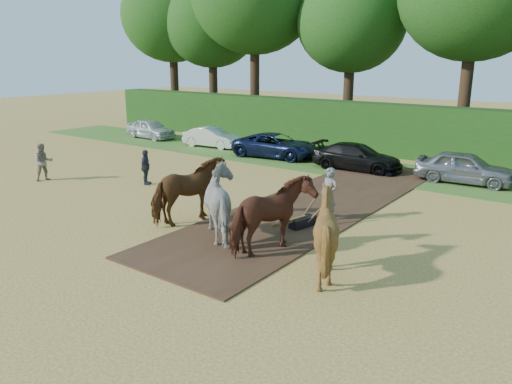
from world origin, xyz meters
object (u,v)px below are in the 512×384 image
object	(u,v)px
plough_team	(251,209)
parked_cars	(423,163)
spectator_far	(146,167)
spectator_near	(44,162)

from	to	relation	value
plough_team	parked_cars	bearing A→B (deg)	83.56
plough_team	parked_cars	xyz separation A→B (m)	(1.35, 11.98, -0.44)
spectator_far	parked_cars	xyz separation A→B (m)	(9.72, 8.84, -0.11)
spectator_near	plough_team	bearing A→B (deg)	-73.53
plough_team	spectator_near	bearing A→B (deg)	176.40
spectator_near	plough_team	world-z (taller)	plough_team
spectator_far	parked_cars	world-z (taller)	spectator_far
plough_team	spectator_far	bearing A→B (deg)	159.45
spectator_far	parked_cars	bearing A→B (deg)	-77.14
spectator_near	parked_cars	world-z (taller)	spectator_near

